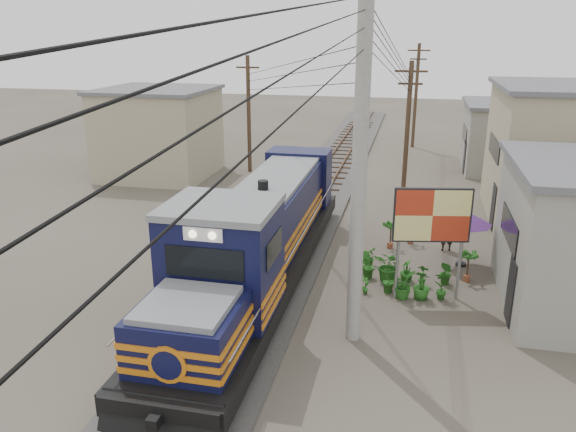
% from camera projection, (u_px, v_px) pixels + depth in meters
% --- Properties ---
extents(ground, '(120.00, 120.00, 0.00)m').
position_uv_depth(ground, '(241.00, 316.00, 17.37)').
color(ground, '#473F35').
rests_on(ground, ground).
extents(ballast, '(3.60, 70.00, 0.16)m').
position_uv_depth(ballast, '(304.00, 215.00, 26.60)').
color(ballast, '#595651').
rests_on(ballast, ground).
extents(track, '(1.15, 70.00, 0.12)m').
position_uv_depth(track, '(304.00, 211.00, 26.55)').
color(track, '#51331E').
rests_on(track, ground).
extents(locomotive, '(2.95, 16.07, 3.98)m').
position_uv_depth(locomotive, '(259.00, 240.00, 18.83)').
color(locomotive, black).
rests_on(locomotive, ground).
extents(utility_pole_main, '(0.40, 0.40, 10.00)m').
position_uv_depth(utility_pole_main, '(359.00, 169.00, 14.60)').
color(utility_pole_main, '#9E9B93').
rests_on(utility_pole_main, ground).
extents(wooden_pole_mid, '(1.60, 0.24, 7.00)m').
position_uv_depth(wooden_pole_mid, '(407.00, 129.00, 28.23)').
color(wooden_pole_mid, '#4C3826').
rests_on(wooden_pole_mid, ground).
extents(wooden_pole_far, '(1.60, 0.24, 7.50)m').
position_uv_depth(wooden_pole_far, '(416.00, 94.00, 41.04)').
color(wooden_pole_far, '#4C3826').
rests_on(wooden_pole_far, ground).
extents(wooden_pole_left, '(1.60, 0.24, 7.00)m').
position_uv_depth(wooden_pole_left, '(249.00, 112.00, 33.91)').
color(wooden_pole_left, '#4C3826').
rests_on(wooden_pole_left, ground).
extents(power_lines, '(9.65, 19.00, 3.30)m').
position_uv_depth(power_lines, '(295.00, 52.00, 22.87)').
color(power_lines, black).
rests_on(power_lines, ground).
extents(shophouse_back, '(6.30, 6.30, 4.20)m').
position_uv_depth(shophouse_back, '(515.00, 137.00, 34.78)').
color(shophouse_back, gray).
rests_on(shophouse_back, ground).
extents(shophouse_left, '(6.30, 6.30, 5.20)m').
position_uv_depth(shophouse_left, '(159.00, 132.00, 33.43)').
color(shophouse_left, tan).
rests_on(shophouse_left, ground).
extents(billboard, '(2.43, 0.58, 3.78)m').
position_uv_depth(billboard, '(432.00, 218.00, 17.66)').
color(billboard, '#99999E').
rests_on(billboard, ground).
extents(market_umbrella, '(2.08, 2.08, 2.15)m').
position_uv_depth(market_umbrella, '(466.00, 218.00, 20.53)').
color(market_umbrella, black).
rests_on(market_umbrella, ground).
extents(vendor, '(0.65, 0.51, 1.55)m').
position_uv_depth(vendor, '(447.00, 232.00, 22.31)').
color(vendor, black).
rests_on(vendor, ground).
extents(plant_nursery, '(3.32, 3.22, 1.13)m').
position_uv_depth(plant_nursery, '(399.00, 273.00, 19.25)').
color(plant_nursery, '#235F1B').
rests_on(plant_nursery, ground).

